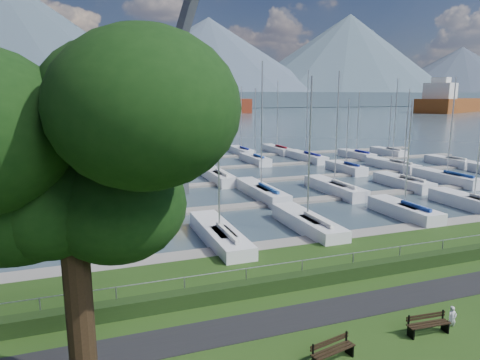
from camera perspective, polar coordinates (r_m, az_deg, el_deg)
name	(u,v)px	position (r m, az deg, el deg)	size (l,w,h in m)	color
path	(353,306)	(20.61, 14.84, -15.99)	(160.00, 2.00, 0.04)	black
water	(103,112)	(278.30, -17.75, 8.68)	(800.00, 540.00, 0.20)	#3F505C
hedge	(323,277)	(22.42, 11.05, -12.54)	(80.00, 0.70, 0.70)	black
fence	(320,258)	(22.42, 10.60, -10.18)	(0.04, 0.04, 80.00)	gray
foothill	(99,100)	(348.10, -18.29, 10.11)	(900.00, 80.00, 12.00)	#455664
mountains	(102,54)	(424.58, -17.94, 15.73)	(1190.00, 360.00, 115.00)	#3F4E5C
docks	(196,186)	(46.21, -5.88, -0.74)	(90.00, 41.60, 0.25)	gray
bench_left	(332,350)	(16.65, 12.22, -21.30)	(1.85, 0.78, 0.85)	black
bench_right	(428,324)	(19.32, 23.76, -17.18)	(1.83, 0.55, 0.85)	black
person	(452,315)	(20.20, 26.47, -15.81)	(0.38, 0.25, 1.04)	silver
tree	(52,166)	(11.14, -23.79, 1.66)	(7.75, 7.40, 11.02)	black
crane	(167,136)	(43.03, -9.67, 5.75)	(7.35, 13.04, 22.35)	slate
cargo_ship_mid	(146,106)	(238.24, -12.44, 9.55)	(105.76, 32.92, 21.50)	maroon
cargo_ship_east	(454,105)	(287.96, 26.65, 8.92)	(83.80, 54.19, 21.50)	brown
sailboat_fleet	(180,131)	(48.19, -7.95, 6.44)	(75.63, 49.53, 13.56)	silver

